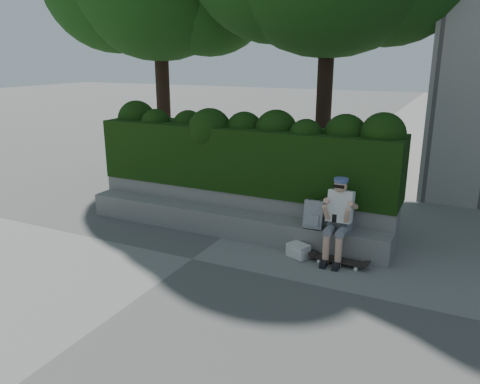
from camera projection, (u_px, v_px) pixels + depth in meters
The scene contains 8 objects.
ground at pixel (192, 259), 7.78m from camera, with size 80.00×80.00×0.00m, color slate.
bench_ledge at pixel (227, 223), 8.79m from camera, with size 6.00×0.45×0.45m, color gray.
planter_wall at pixel (238, 208), 9.16m from camera, with size 6.00×0.50×0.75m, color gray.
hedge at pixel (243, 157), 9.08m from camera, with size 6.00×1.00×1.20m, color black.
person at pixel (339, 216), 7.58m from camera, with size 0.40×0.76×1.38m.
skateboard at pixel (339, 260), 7.55m from camera, with size 0.87×0.25×0.09m.
backpack_plaid at pixel (314, 214), 7.86m from camera, with size 0.32×0.17×0.47m, color #A8A9AD.
backpack_ground at pixel (298, 250), 7.84m from camera, with size 0.35×0.24×0.22m, color silver.
Camera 1 is at (3.84, -6.08, 3.26)m, focal length 35.00 mm.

